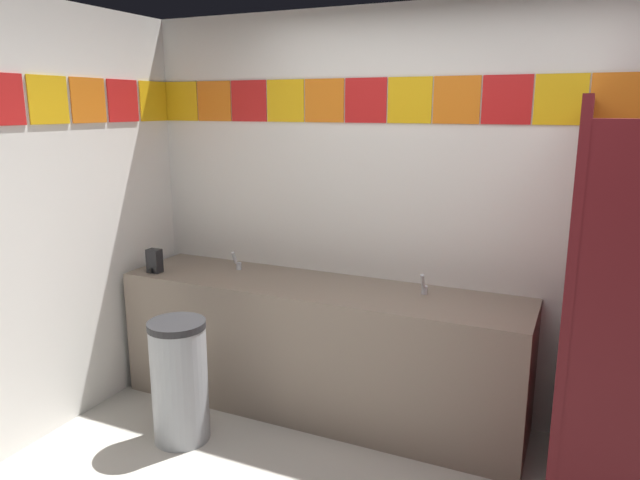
# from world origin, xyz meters

# --- Properties ---
(wall_back) EXTENTS (4.19, 0.09, 2.53)m
(wall_back) POSITION_xyz_m (0.00, 1.52, 1.27)
(wall_back) COLOR white
(wall_back) RESTS_ON ground_plane
(vanity_counter) EXTENTS (2.60, 0.61, 0.84)m
(vanity_counter) POSITION_xyz_m (-0.74, 1.17, 0.43)
(vanity_counter) COLOR gray
(vanity_counter) RESTS_ON ground_plane
(faucet_left) EXTENTS (0.04, 0.10, 0.14)m
(faucet_left) POSITION_xyz_m (-1.40, 1.26, 0.89)
(faucet_left) COLOR silver
(faucet_left) RESTS_ON vanity_counter
(faucet_right) EXTENTS (0.04, 0.10, 0.14)m
(faucet_right) POSITION_xyz_m (-0.09, 1.26, 0.89)
(faucet_right) COLOR silver
(faucet_right) RESTS_ON vanity_counter
(soap_dispenser) EXTENTS (0.09, 0.09, 0.16)m
(soap_dispenser) POSITION_xyz_m (-1.87, 0.99, 0.92)
(soap_dispenser) COLOR black
(soap_dispenser) RESTS_ON vanity_counter
(stall_divider) EXTENTS (0.92, 1.38, 1.97)m
(stall_divider) POSITION_xyz_m (0.88, 0.54, 0.99)
(stall_divider) COLOR maroon
(stall_divider) RESTS_ON ground_plane
(trash_bin) EXTENTS (0.33, 0.33, 0.74)m
(trash_bin) POSITION_xyz_m (-1.33, 0.51, 0.37)
(trash_bin) COLOR #999EA3
(trash_bin) RESTS_ON ground_plane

